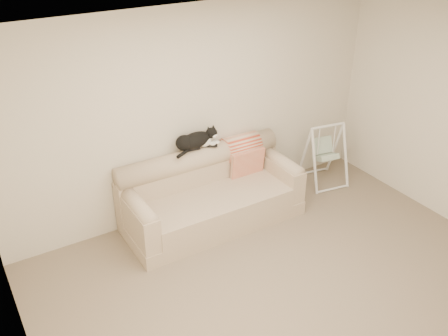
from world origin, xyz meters
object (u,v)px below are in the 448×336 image
remote_a (193,149)px  tuxedo_cat (195,140)px  sofa (210,195)px  baby_swing (325,154)px  remote_b (211,146)px

remote_a → tuxedo_cat: (0.04, -0.00, 0.11)m
sofa → baby_swing: size_ratio=2.47×
baby_swing → tuxedo_cat: bearing=172.6°
baby_swing → remote_a: bearing=172.7°
sofa → tuxedo_cat: bearing=102.1°
tuxedo_cat → baby_swing: 2.00m
baby_swing → sofa: bearing=179.8°
sofa → tuxedo_cat: (-0.05, 0.24, 0.67)m
remote_a → sofa: bearing=-69.6°
remote_b → remote_a: bearing=173.0°
sofa → remote_a: remote_a is taller
tuxedo_cat → remote_b: bearing=-8.3°
remote_b → sofa: bearing=-123.7°
remote_b → tuxedo_cat: (-0.19, 0.03, 0.11)m
tuxedo_cat → sofa: bearing=-77.9°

